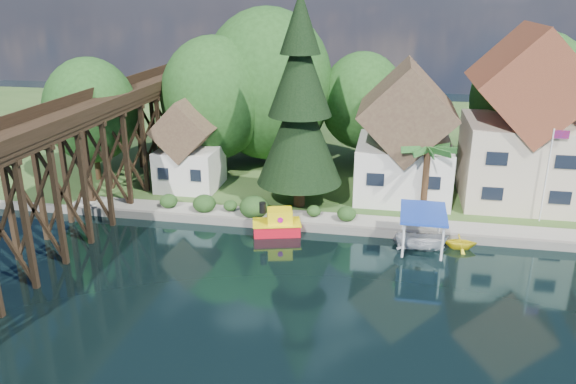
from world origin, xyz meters
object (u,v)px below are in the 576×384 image
tugboat (277,224)px  flagpole (550,166)px  boat_white_a (419,242)px  boat_canopy (422,234)px  house_left (405,141)px  trestle_bridge (75,160)px  palm_tree (428,151)px  house_center (522,128)px  boat_yellow (460,241)px  shed (189,150)px  conifer (300,108)px

tugboat → flagpole: bearing=13.9°
boat_white_a → boat_canopy: boat_canopy is taller
boat_canopy → house_left: bearing=97.7°
house_left → tugboat: house_left is taller
trestle_bridge → boat_canopy: size_ratio=10.00×
trestle_bridge → flagpole: bearing=11.4°
house_left → palm_tree: bearing=-68.6°
trestle_bridge → house_center: size_ratio=3.18×
flagpole → boat_yellow: size_ratio=3.15×
boat_yellow → shed: bearing=69.7°
conifer → boat_canopy: (9.32, -5.55, -7.16)m
boat_canopy → tugboat: bearing=174.8°
house_left → conifer: (-7.99, -4.20, 3.22)m
conifer → tugboat: (-0.82, -4.62, -7.62)m
house_left → tugboat: 13.22m
trestle_bridge → palm_tree: bearing=15.2°
house_center → house_left: bearing=-176.8°
tugboat → palm_tree: bearing=24.1°
house_center → shed: size_ratio=1.77×
shed → palm_tree: bearing=-7.7°
flagpole → tugboat: size_ratio=1.85×
trestle_bridge → boat_white_a: bearing=3.8°
boat_white_a → tugboat: bearing=106.1°
conifer → tugboat: size_ratio=4.29×
trestle_bridge → conifer: (15.01, 6.62, 3.01)m
trestle_bridge → house_left: (23.00, 10.83, -0.21)m
shed → flagpole: bearing=-5.3°
house_left → conifer: bearing=-152.2°
trestle_bridge → boat_yellow: 27.45m
shed → flagpole: shed is taller
house_left → shed: size_ratio=1.40×
boat_canopy → trestle_bridge: bearing=-177.5°
conifer → boat_canopy: conifer is taller
trestle_bridge → shed: bearing=61.8°
flagpole → boat_yellow: flagpole is taller
house_left → conifer: 9.59m
conifer → boat_yellow: conifer is taller
house_left → shed: 18.11m
palm_tree → tugboat: size_ratio=1.49×
boat_canopy → boat_yellow: 2.82m
house_center → shed: (-27.00, -2.00, -2.59)m
palm_tree → tugboat: palm_tree is taller
boat_canopy → conifer: bearing=149.2°
trestle_bridge → boat_yellow: bearing=3.9°
boat_white_a → flagpole: bearing=-42.2°
house_center → conifer: (-16.99, -4.70, 1.95)m
house_left → flagpole: 11.06m
shed → flagpole: size_ratio=1.12×
boat_yellow → flagpole: bearing=-53.7°
trestle_bridge → shed: trestle_bridge is taller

